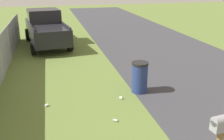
# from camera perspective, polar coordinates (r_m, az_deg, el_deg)

# --- Properties ---
(mailbox) EXTENTS (0.25, 0.47, 1.40)m
(mailbox) POSITION_cam_1_polar(r_m,az_deg,el_deg) (5.54, 23.17, -11.83)
(mailbox) COLOR brown
(mailbox) RESTS_ON ground
(pickup_truck) EXTENTS (5.65, 2.80, 2.09)m
(pickup_truck) POSITION_cam_1_polar(r_m,az_deg,el_deg) (16.16, -14.52, 9.29)
(pickup_truck) COLOR black
(pickup_truck) RESTS_ON ground
(trash_bin) EXTENTS (0.59, 0.59, 1.11)m
(trash_bin) POSITION_cam_1_polar(r_m,az_deg,el_deg) (9.14, 6.15, -1.58)
(trash_bin) COLOR navy
(trash_bin) RESTS_ON ground
(litter_cup_midfield_a) EXTENTS (0.11, 0.12, 0.08)m
(litter_cup_midfield_a) POSITION_cam_1_polar(r_m,az_deg,el_deg) (8.52, -14.31, -7.59)
(litter_cup_midfield_a) COLOR white
(litter_cup_midfield_a) RESTS_ON ground
(litter_can_far_scatter) EXTENTS (0.12, 0.14, 0.07)m
(litter_can_far_scatter) POSITION_cam_1_polar(r_m,az_deg,el_deg) (7.47, 0.74, -11.09)
(litter_can_far_scatter) COLOR silver
(litter_can_far_scatter) RESTS_ON ground
(litter_cup_midfield_b) EXTENTS (0.13, 0.12, 0.08)m
(litter_cup_midfield_b) POSITION_cam_1_polar(r_m,az_deg,el_deg) (8.75, 2.04, -6.17)
(litter_cup_midfield_b) COLOR white
(litter_cup_midfield_b) RESTS_ON ground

